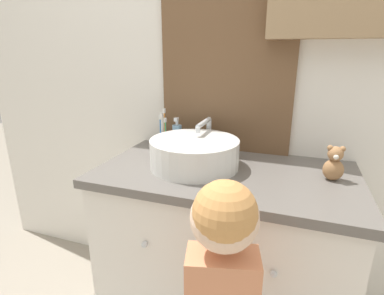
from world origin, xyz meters
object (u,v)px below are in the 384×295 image
object	(u,v)px
sink_basin	(195,152)
teddy_bear	(334,164)
soap_dispenser	(177,137)
toothbrush_holder	(164,139)

from	to	relation	value
sink_basin	teddy_bear	xyz separation A→B (m)	(0.54, 0.04, 0.00)
soap_dispenser	teddy_bear	xyz separation A→B (m)	(0.69, -0.14, -0.00)
sink_basin	toothbrush_holder	distance (m)	0.31
toothbrush_holder	soap_dispenser	size ratio (longest dim) A/B	1.20
sink_basin	teddy_bear	bearing A→B (deg)	3.94
toothbrush_holder	teddy_bear	xyz separation A→B (m)	(0.78, -0.16, 0.02)
sink_basin	toothbrush_holder	bearing A→B (deg)	139.69
sink_basin	teddy_bear	distance (m)	0.54
toothbrush_holder	sink_basin	bearing A→B (deg)	-40.31
sink_basin	toothbrush_holder	size ratio (longest dim) A/B	2.12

